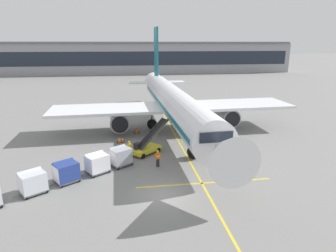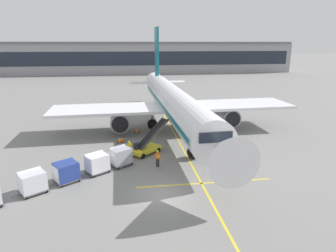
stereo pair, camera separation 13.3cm
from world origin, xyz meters
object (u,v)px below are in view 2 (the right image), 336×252
(ground_crew_marshaller, at_px, (129,148))
(safety_cone_wingtip, at_px, (137,130))
(baggage_cart_lead, at_px, (120,156))
(safety_cone_engine_keepout, at_px, (120,140))
(baggage_cart_third, at_px, (66,171))
(ground_crew_by_loader, at_px, (158,157))
(parked_airplane, at_px, (174,103))
(safety_cone_nose_mark, at_px, (123,140))
(ground_crew_by_carts, at_px, (129,154))
(baggage_cart_second, at_px, (97,163))
(belt_loader, at_px, (147,145))
(baggage_cart_fourth, at_px, (32,182))

(ground_crew_marshaller, height_order, safety_cone_wingtip, ground_crew_marshaller)
(baggage_cart_lead, distance_m, safety_cone_engine_keepout, 7.10)
(baggage_cart_third, xyz_separation_m, safety_cone_engine_keepout, (4.45, 10.06, -0.66))
(baggage_cart_third, bearing_deg, ground_crew_marshaller, 43.31)
(ground_crew_by_loader, xyz_separation_m, safety_cone_wingtip, (-1.62, 11.73, -0.61))
(baggage_cart_lead, relative_size, ground_crew_marshaller, 1.55)
(parked_airplane, bearing_deg, baggage_cart_third, -129.52)
(safety_cone_nose_mark, bearing_deg, ground_crew_by_loader, -66.59)
(baggage_cart_third, distance_m, ground_crew_by_carts, 6.44)
(baggage_cart_second, relative_size, safety_cone_nose_mark, 4.49)
(belt_loader, xyz_separation_m, baggage_cart_second, (-5.03, -4.37, 0.07))
(baggage_cart_second, distance_m, safety_cone_wingtip, 12.98)
(baggage_cart_lead, relative_size, baggage_cart_third, 1.00)
(baggage_cart_third, bearing_deg, safety_cone_wingtip, 64.25)
(baggage_cart_lead, height_order, safety_cone_nose_mark, baggage_cart_lead)
(safety_cone_wingtip, xyz_separation_m, safety_cone_nose_mark, (-1.88, -3.64, -0.10))
(safety_cone_nose_mark, bearing_deg, baggage_cart_fourth, -121.03)
(baggage_cart_third, relative_size, safety_cone_nose_mark, 4.49)
(baggage_cart_fourth, bearing_deg, parked_airplane, 48.48)
(baggage_cart_second, height_order, baggage_cart_third, same)
(safety_cone_nose_mark, bearing_deg, baggage_cart_second, -104.81)
(ground_crew_by_carts, relative_size, ground_crew_marshaller, 1.00)
(baggage_cart_lead, bearing_deg, safety_cone_nose_mark, 88.79)
(baggage_cart_fourth, distance_m, ground_crew_marshaller, 10.48)
(baggage_cart_third, bearing_deg, parked_airplane, 50.48)
(ground_crew_by_carts, bearing_deg, safety_cone_engine_keepout, 98.96)
(parked_airplane, bearing_deg, baggage_cart_fourth, -131.52)
(ground_crew_by_carts, height_order, safety_cone_wingtip, ground_crew_by_carts)
(baggage_cart_lead, distance_m, ground_crew_by_carts, 0.92)
(ground_crew_by_carts, distance_m, ground_crew_marshaller, 1.92)
(baggage_cart_fourth, height_order, ground_crew_by_loader, baggage_cart_fourth)
(baggage_cart_lead, relative_size, baggage_cart_fourth, 1.00)
(baggage_cart_lead, bearing_deg, safety_cone_wingtip, 79.41)
(baggage_cart_second, bearing_deg, parked_airplane, 53.86)
(baggage_cart_second, bearing_deg, baggage_cart_lead, 33.73)
(safety_cone_wingtip, bearing_deg, baggage_cart_second, -108.73)
(ground_crew_marshaller, bearing_deg, ground_crew_by_carts, -92.03)
(baggage_cart_second, bearing_deg, safety_cone_engine_keepout, 77.20)
(ground_crew_by_loader, relative_size, ground_crew_by_carts, 1.00)
(ground_crew_by_loader, xyz_separation_m, ground_crew_marshaller, (-2.73, 3.13, 0.00))
(baggage_cart_lead, height_order, baggage_cart_third, same)
(parked_airplane, bearing_deg, safety_cone_nose_mark, -149.07)
(ground_crew_marshaller, bearing_deg, safety_cone_engine_keepout, 103.20)
(ground_crew_by_carts, distance_m, safety_cone_engine_keepout, 6.83)
(baggage_cart_third, height_order, safety_cone_nose_mark, baggage_cart_third)
(belt_loader, relative_size, ground_crew_by_carts, 2.67)
(baggage_cart_third, bearing_deg, ground_crew_by_loader, 14.32)
(ground_crew_by_loader, bearing_deg, baggage_cart_second, -174.53)
(baggage_cart_third, bearing_deg, safety_cone_engine_keepout, 66.15)
(baggage_cart_third, xyz_separation_m, baggage_cart_fourth, (-2.33, -1.64, 0.00))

